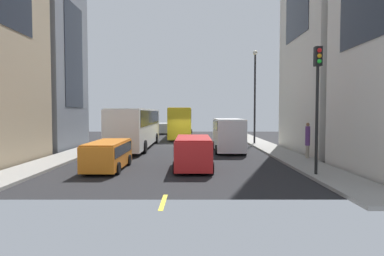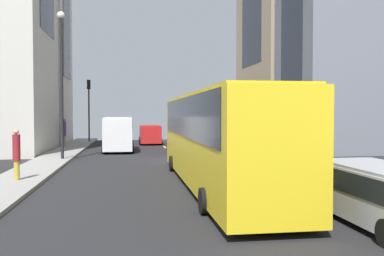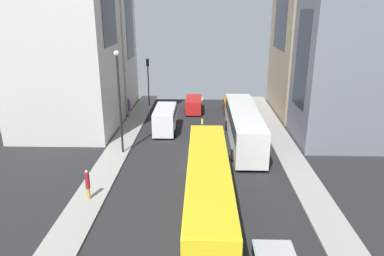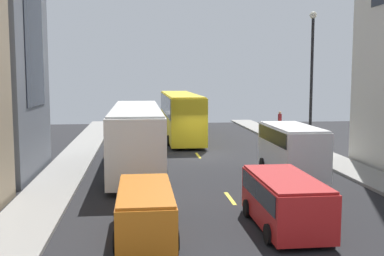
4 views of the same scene
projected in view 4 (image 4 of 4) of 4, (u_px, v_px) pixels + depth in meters
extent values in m
plane|color=black|center=(198.00, 156.00, 29.62)|extent=(41.33, 41.33, 0.00)
cube|color=gray|center=(76.00, 157.00, 28.76)|extent=(2.22, 44.00, 0.15)
cube|color=gray|center=(313.00, 152.00, 30.46)|extent=(2.22, 44.00, 0.15)
cube|color=yellow|center=(230.00, 198.00, 19.25)|extent=(0.16, 2.00, 0.01)
cube|color=yellow|center=(198.00, 155.00, 29.62)|extent=(0.16, 2.00, 0.01)
cube|color=yellow|center=(183.00, 135.00, 39.99)|extent=(0.16, 2.00, 0.01)
cube|color=yellow|center=(174.00, 123.00, 50.36)|extent=(0.16, 2.00, 0.01)
cube|color=silver|center=(136.00, 136.00, 25.39)|extent=(2.55, 12.91, 3.00)
cube|color=black|center=(136.00, 120.00, 25.30)|extent=(2.60, 11.88, 1.20)
cube|color=beige|center=(136.00, 108.00, 25.22)|extent=(2.45, 12.39, 0.08)
cylinder|color=black|center=(118.00, 148.00, 29.36)|extent=(0.46, 1.00, 1.00)
cylinder|color=black|center=(156.00, 148.00, 29.62)|extent=(0.46, 1.00, 1.00)
cylinder|color=black|center=(111.00, 175.00, 21.45)|extent=(0.46, 1.00, 1.00)
cylinder|color=black|center=(162.00, 174.00, 21.71)|extent=(0.46, 1.00, 1.00)
cube|color=yellow|center=(180.00, 115.00, 38.16)|extent=(2.45, 14.51, 3.30)
cube|color=black|center=(180.00, 104.00, 38.07)|extent=(2.50, 13.35, 1.48)
cube|color=gold|center=(180.00, 94.00, 37.98)|extent=(2.35, 13.93, 0.08)
cylinder|color=black|center=(164.00, 127.00, 42.64)|extent=(0.44, 0.76, 0.76)
cylinder|color=black|center=(188.00, 127.00, 42.90)|extent=(0.44, 0.76, 0.76)
cylinder|color=black|center=(170.00, 141.00, 33.76)|extent=(0.44, 0.76, 0.76)
cylinder|color=black|center=(201.00, 140.00, 34.01)|extent=(0.44, 0.76, 0.76)
cube|color=white|center=(292.00, 151.00, 23.12)|extent=(2.05, 5.14, 2.30)
cube|color=black|center=(292.00, 135.00, 23.03)|extent=(2.09, 4.73, 0.69)
cube|color=silver|center=(292.00, 127.00, 22.98)|extent=(1.97, 4.93, 0.08)
cylinder|color=black|center=(264.00, 165.00, 24.69)|extent=(0.37, 0.72, 0.72)
cylinder|color=black|center=(299.00, 164.00, 24.90)|extent=(0.37, 0.72, 0.72)
cylinder|color=black|center=(283.00, 178.00, 21.55)|extent=(0.37, 0.72, 0.72)
cylinder|color=black|center=(322.00, 177.00, 21.76)|extent=(0.37, 0.72, 0.72)
cube|color=red|center=(285.00, 201.00, 15.40)|extent=(1.86, 4.53, 1.48)
cube|color=black|center=(285.00, 190.00, 15.36)|extent=(1.90, 4.16, 0.62)
cube|color=#A91A1A|center=(285.00, 178.00, 15.32)|extent=(1.79, 4.34, 0.08)
cylinder|color=black|center=(249.00, 208.00, 16.76)|extent=(0.33, 0.62, 0.62)
cylinder|color=black|center=(295.00, 207.00, 16.95)|extent=(0.33, 0.62, 0.62)
cylinder|color=black|center=(271.00, 234.00, 13.99)|extent=(0.33, 0.62, 0.62)
cylinder|color=black|center=(326.00, 232.00, 14.18)|extent=(0.33, 0.62, 0.62)
cube|color=#B7BABF|center=(142.00, 121.00, 44.42)|extent=(1.89, 4.61, 1.27)
cube|color=black|center=(142.00, 117.00, 44.38)|extent=(1.93, 4.24, 0.53)
cube|color=#9C9EA2|center=(142.00, 113.00, 44.34)|extent=(1.82, 4.43, 0.08)
cylinder|color=black|center=(133.00, 124.00, 45.78)|extent=(0.34, 0.62, 0.62)
cylinder|color=black|center=(151.00, 124.00, 45.98)|extent=(0.34, 0.62, 0.62)
cylinder|color=black|center=(133.00, 127.00, 42.96)|extent=(0.34, 0.62, 0.62)
cylinder|color=black|center=(152.00, 127.00, 43.16)|extent=(0.34, 0.62, 0.62)
cube|color=orange|center=(145.00, 210.00, 14.73)|extent=(1.70, 4.54, 1.27)
cube|color=black|center=(145.00, 201.00, 14.70)|extent=(1.74, 4.18, 0.53)
cube|color=#BE6115|center=(145.00, 189.00, 14.66)|extent=(1.64, 4.36, 0.08)
cylinder|color=black|center=(122.00, 213.00, 16.09)|extent=(0.31, 0.62, 0.62)
cylinder|color=black|center=(168.00, 212.00, 16.27)|extent=(0.31, 0.62, 0.62)
cylinder|color=black|center=(119.00, 242.00, 13.31)|extent=(0.31, 0.62, 0.62)
cylinder|color=black|center=(174.00, 240.00, 13.49)|extent=(0.31, 0.62, 0.62)
cylinder|color=gold|center=(280.00, 132.00, 37.50)|extent=(0.23, 0.23, 0.79)
cylinder|color=maroon|center=(280.00, 121.00, 37.39)|extent=(0.30, 0.30, 1.07)
sphere|color=tan|center=(280.00, 112.00, 37.32)|extent=(0.22, 0.22, 0.22)
cylinder|color=black|center=(311.00, 87.00, 28.99)|extent=(0.18, 0.18, 8.37)
sphere|color=silver|center=(313.00, 15.00, 28.51)|extent=(0.44, 0.44, 0.44)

